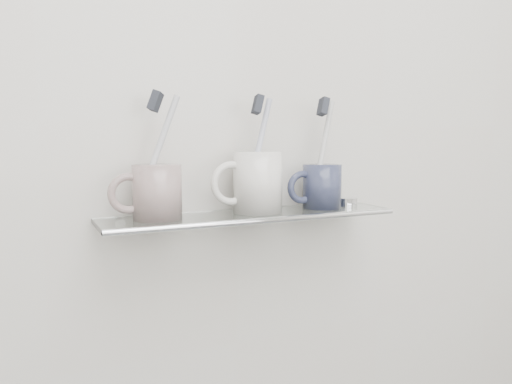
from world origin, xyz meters
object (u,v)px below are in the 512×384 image
mug_left (157,192)px  mug_right (322,186)px  mug_center (258,182)px  shelf_glass (251,216)px

mug_left → mug_right: (0.30, 0.00, -0.00)m
mug_left → mug_right: bearing=5.1°
mug_center → mug_left: bearing=-159.7°
shelf_glass → mug_right: (0.14, 0.00, 0.04)m
mug_left → mug_center: (0.17, 0.00, 0.01)m
mug_right → mug_center: bearing=-161.2°
shelf_glass → mug_left: size_ratio=5.91×
shelf_glass → mug_center: (0.01, 0.00, 0.06)m
mug_right → shelf_glass: bearing=-159.2°
shelf_glass → mug_right: bearing=2.0°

